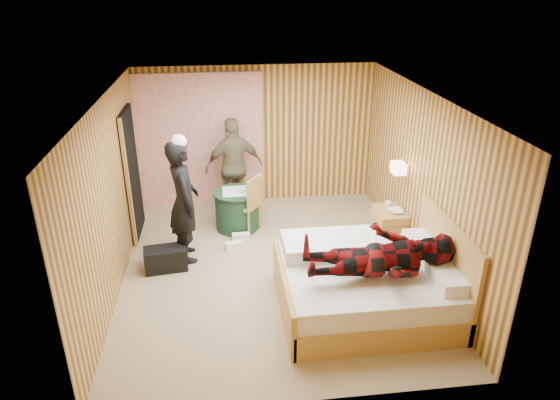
{
  "coord_description": "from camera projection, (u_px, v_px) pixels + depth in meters",
  "views": [
    {
      "loc": [
        -0.64,
        -6.15,
        3.87
      ],
      "look_at": [
        0.12,
        0.07,
        1.05
      ],
      "focal_mm": 32.0,
      "sensor_mm": 36.0,
      "label": 1
    }
  ],
  "objects": [
    {
      "name": "curtain",
      "position": [
        201.0,
        141.0,
        8.82
      ],
      "size": [
        2.2,
        0.08,
        2.4
      ],
      "primitive_type": "cube",
      "color": "silver",
      "rests_on": "floor"
    },
    {
      "name": "duffel_bag",
      "position": [
        166.0,
        259.0,
        7.15
      ],
      "size": [
        0.63,
        0.39,
        0.34
      ],
      "primitive_type": "cube",
      "rotation": [
        0.0,
        0.0,
        0.13
      ],
      "color": "black",
      "rests_on": "floor"
    },
    {
      "name": "book_upper",
      "position": [
        391.0,
        210.0,
        7.59
      ],
      "size": [
        0.2,
        0.25,
        0.02
      ],
      "primitive_type": "imported",
      "rotation": [
        0.0,
        0.0,
        -0.15
      ],
      "color": "white",
      "rests_on": "nightstand"
    },
    {
      "name": "round_table",
      "position": [
        237.0,
        210.0,
        8.26
      ],
      "size": [
        0.76,
        0.76,
        0.67
      ],
      "color": "#1F4424",
      "rests_on": "floor"
    },
    {
      "name": "doorway",
      "position": [
        132.0,
        174.0,
        7.85
      ],
      "size": [
        0.06,
        0.9,
        2.05
      ],
      "primitive_type": "cube",
      "color": "black",
      "rests_on": "floor"
    },
    {
      "name": "chair_far",
      "position": [
        234.0,
        184.0,
        8.73
      ],
      "size": [
        0.5,
        0.5,
        0.93
      ],
      "rotation": [
        0.0,
        0.0,
        0.21
      ],
      "color": "#DCAB5A",
      "rests_on": "floor"
    },
    {
      "name": "cup_nightstand",
      "position": [
        388.0,
        204.0,
        7.74
      ],
      "size": [
        0.11,
        0.11,
        0.09
      ],
      "primitive_type": "imported",
      "rotation": [
        0.0,
        0.0,
        -0.08
      ],
      "color": "white",
      "rests_on": "nightstand"
    },
    {
      "name": "wall_left",
      "position": [
        111.0,
        197.0,
        6.48
      ],
      "size": [
        0.02,
        5.0,
        2.5
      ],
      "primitive_type": "cube",
      "color": "#E1AE56",
      "rests_on": "floor"
    },
    {
      "name": "wall_right",
      "position": [
        421.0,
        182.0,
        6.95
      ],
      "size": [
        0.02,
        5.0,
        2.5
      ],
      "primitive_type": "cube",
      "color": "#E1AE56",
      "rests_on": "floor"
    },
    {
      "name": "chair_near",
      "position": [
        249.0,
        200.0,
        8.06
      ],
      "size": [
        0.61,
        0.61,
        0.98
      ],
      "rotation": [
        0.0,
        0.0,
        -2.18
      ],
      "color": "#DCAB5A",
      "rests_on": "floor"
    },
    {
      "name": "woman_standing",
      "position": [
        184.0,
        201.0,
        7.16
      ],
      "size": [
        0.57,
        0.74,
        1.83
      ],
      "primitive_type": "imported",
      "rotation": [
        0.0,
        0.0,
        1.78
      ],
      "color": "black",
      "rests_on": "floor"
    },
    {
      "name": "bed",
      "position": [
        370.0,
        284.0,
        6.25
      ],
      "size": [
        2.18,
        1.72,
        1.18
      ],
      "color": "#DCAB5A",
      "rests_on": "floor"
    },
    {
      "name": "man_on_bed",
      "position": [
        382.0,
        246.0,
        5.76
      ],
      "size": [
        0.86,
        0.67,
        1.77
      ],
      "primitive_type": "imported",
      "rotation": [
        0.0,
        1.57,
        0.0
      ],
      "color": "#61090A",
      "rests_on": "bed"
    },
    {
      "name": "nightstand",
      "position": [
        389.0,
        227.0,
        7.76
      ],
      "size": [
        0.45,
        0.61,
        0.59
      ],
      "color": "#DCAB5A",
      "rests_on": "floor"
    },
    {
      "name": "floor",
      "position": [
        272.0,
        268.0,
        7.23
      ],
      "size": [
        4.2,
        5.0,
        0.01
      ],
      "primitive_type": "cube",
      "color": "tan",
      "rests_on": "ground"
    },
    {
      "name": "sneaker_left",
      "position": [
        234.0,
        246.0,
        7.71
      ],
      "size": [
        0.3,
        0.17,
        0.12
      ],
      "primitive_type": "cube",
      "rotation": [
        0.0,
        0.0,
        0.21
      ],
      "color": "white",
      "rests_on": "floor"
    },
    {
      "name": "wall_lamp",
      "position": [
        399.0,
        168.0,
        7.31
      ],
      "size": [
        0.26,
        0.24,
        0.16
      ],
      "color": "gold",
      "rests_on": "wall_right"
    },
    {
      "name": "cup_table",
      "position": [
        242.0,
        189.0,
        8.07
      ],
      "size": [
        0.15,
        0.15,
        0.1
      ],
      "primitive_type": "imported",
      "rotation": [
        0.0,
        0.0,
        -0.22
      ],
      "color": "white",
      "rests_on": "round_table"
    },
    {
      "name": "book_lower",
      "position": [
        391.0,
        211.0,
        7.6
      ],
      "size": [
        0.24,
        0.27,
        0.02
      ],
      "primitive_type": "imported",
      "rotation": [
        0.0,
        0.0,
        0.42
      ],
      "color": "white",
      "rests_on": "nightstand"
    },
    {
      "name": "wall_back",
      "position": [
        257.0,
        136.0,
        8.98
      ],
      "size": [
        4.2,
        0.02,
        2.5
      ],
      "primitive_type": "cube",
      "color": "#E1AE56",
      "rests_on": "floor"
    },
    {
      "name": "ceiling",
      "position": [
        271.0,
        97.0,
        6.2
      ],
      "size": [
        4.2,
        5.0,
        0.01
      ],
      "primitive_type": "cube",
      "color": "white",
      "rests_on": "wall_back"
    },
    {
      "name": "man_at_table",
      "position": [
        234.0,
        167.0,
        8.62
      ],
      "size": [
        1.07,
        0.61,
        1.72
      ],
      "primitive_type": "imported",
      "rotation": [
        0.0,
        0.0,
        3.34
      ],
      "color": "#6A6446",
      "rests_on": "floor"
    },
    {
      "name": "sneaker_right",
      "position": [
        241.0,
        237.0,
        7.96
      ],
      "size": [
        0.28,
        0.12,
        0.12
      ],
      "primitive_type": "cube",
      "rotation": [
        0.0,
        0.0,
        0.02
      ],
      "color": "white",
      "rests_on": "floor"
    }
  ]
}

